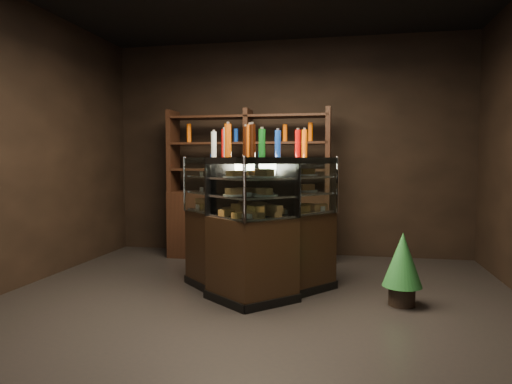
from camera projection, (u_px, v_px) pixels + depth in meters
ground at (251, 309)px, 4.08m from camera, size 5.00×5.00×0.00m
room_shell at (251, 89)px, 3.94m from camera, size 5.02×5.02×3.01m
display_case at (256, 247)px, 4.55m from camera, size 1.65×1.37×1.36m
food_display at (256, 189)px, 4.50m from camera, size 1.26×1.00×0.42m
bottles_top at (256, 143)px, 4.48m from camera, size 1.09×0.86×0.30m
potted_conifer at (403, 258)px, 4.14m from camera, size 0.36×0.36×0.76m
back_shelving at (248, 213)px, 6.13m from camera, size 2.17×0.43×2.00m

